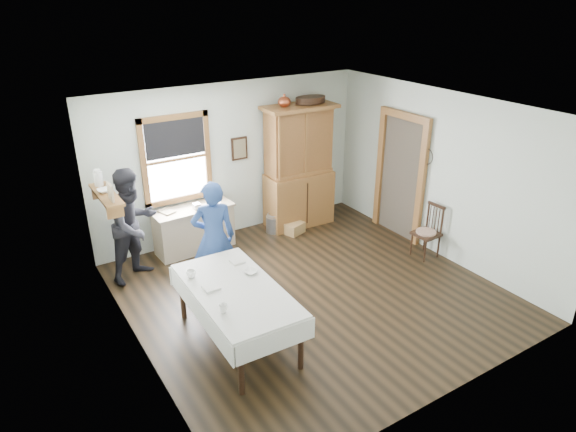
{
  "coord_description": "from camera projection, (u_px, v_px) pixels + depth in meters",
  "views": [
    {
      "loc": [
        -3.72,
        -5.26,
        4.12
      ],
      "look_at": [
        -0.22,
        0.3,
        1.17
      ],
      "focal_mm": 32.0,
      "sensor_mm": 36.0,
      "label": 1
    }
  ],
  "objects": [
    {
      "name": "china_hutch",
      "position": [
        299.0,
        167.0,
        9.32
      ],
      "size": [
        1.35,
        0.68,
        2.25
      ],
      "primitive_type": "cube",
      "rotation": [
        0.0,
        0.0,
        -0.04
      ],
      "color": "olive",
      "rests_on": "room"
    },
    {
      "name": "table_bowl",
      "position": [
        251.0,
        271.0,
        6.53
      ],
      "size": [
        0.25,
        0.25,
        0.05
      ],
      "primitive_type": "imported",
      "rotation": [
        0.0,
        0.0,
        0.37
      ],
      "color": "white",
      "rests_on": "dining_table"
    },
    {
      "name": "window",
      "position": [
        176.0,
        154.0,
        8.3
      ],
      "size": [
        1.18,
        0.07,
        1.48
      ],
      "color": "white",
      "rests_on": "room"
    },
    {
      "name": "dining_table",
      "position": [
        237.0,
        315.0,
        6.37
      ],
      "size": [
        1.07,
        1.97,
        0.78
      ],
      "primitive_type": "cube",
      "rotation": [
        0.0,
        0.0,
        -0.03
      ],
      "color": "silver",
      "rests_on": "room"
    },
    {
      "name": "room",
      "position": [
        313.0,
        208.0,
        7.01
      ],
      "size": [
        5.01,
        5.01,
        2.7
      ],
      "color": "black",
      "rests_on": "ground"
    },
    {
      "name": "wall_shelf",
      "position": [
        105.0,
        192.0,
        6.95
      ],
      "size": [
        0.24,
        1.0,
        0.44
      ],
      "color": "olive",
      "rests_on": "room"
    },
    {
      "name": "figure_dark",
      "position": [
        134.0,
        228.0,
        7.67
      ],
      "size": [
        0.98,
        0.89,
        1.62
      ],
      "primitive_type": "imported",
      "rotation": [
        0.0,
        0.0,
        0.44
      ],
      "color": "black",
      "rests_on": "room"
    },
    {
      "name": "framed_picture",
      "position": [
        240.0,
        149.0,
        8.9
      ],
      "size": [
        0.3,
        0.04,
        0.4
      ],
      "primitive_type": "cube",
      "color": "black",
      "rests_on": "room"
    },
    {
      "name": "pail",
      "position": [
        274.0,
        224.0,
        9.38
      ],
      "size": [
        0.33,
        0.33,
        0.31
      ],
      "primitive_type": "cube",
      "rotation": [
        0.0,
        0.0,
        -0.17
      ],
      "color": "#95979C",
      "rests_on": "room"
    },
    {
      "name": "shelf_bowl",
      "position": [
        105.0,
        190.0,
        6.95
      ],
      "size": [
        0.22,
        0.22,
        0.05
      ],
      "primitive_type": "imported",
      "color": "white",
      "rests_on": "wall_shelf"
    },
    {
      "name": "doorway",
      "position": [
        401.0,
        172.0,
        8.93
      ],
      "size": [
        0.09,
        1.14,
        2.22
      ],
      "color": "#443C31",
      "rests_on": "room"
    },
    {
      "name": "counter_book",
      "position": [
        162.0,
        214.0,
        8.25
      ],
      "size": [
        0.23,
        0.27,
        0.02
      ],
      "primitive_type": "imported",
      "rotation": [
        0.0,
        0.0,
        0.33
      ],
      "color": "#72674C",
      "rests_on": "work_counter"
    },
    {
      "name": "counter_bowl",
      "position": [
        216.0,
        203.0,
        8.59
      ],
      "size": [
        0.23,
        0.23,
        0.06
      ],
      "primitive_type": "imported",
      "rotation": [
        0.0,
        0.0,
        0.26
      ],
      "color": "white",
      "rests_on": "work_counter"
    },
    {
      "name": "spindle_chair",
      "position": [
        427.0,
        231.0,
        8.4
      ],
      "size": [
        0.44,
        0.44,
        0.91
      ],
      "primitive_type": "cube",
      "rotation": [
        0.0,
        0.0,
        0.05
      ],
      "color": "black",
      "rests_on": "room"
    },
    {
      "name": "table_cup_a",
      "position": [
        191.0,
        274.0,
        6.43
      ],
      "size": [
        0.13,
        0.13,
        0.1
      ],
      "primitive_type": "imported",
      "rotation": [
        0.0,
        0.0,
        -0.06
      ],
      "color": "white",
      "rests_on": "dining_table"
    },
    {
      "name": "wicker_basket",
      "position": [
        295.0,
        228.0,
        9.33
      ],
      "size": [
        0.4,
        0.33,
        0.2
      ],
      "primitive_type": "cube",
      "rotation": [
        0.0,
        0.0,
        0.32
      ],
      "color": "#A8814C",
      "rests_on": "room"
    },
    {
      "name": "work_counter",
      "position": [
        194.0,
        229.0,
        8.65
      ],
      "size": [
        1.37,
        0.57,
        0.77
      ],
      "primitive_type": "cube",
      "rotation": [
        0.0,
        0.0,
        0.05
      ],
      "color": "tan",
      "rests_on": "room"
    },
    {
      "name": "table_cup_b",
      "position": [
        223.0,
        308.0,
        5.74
      ],
      "size": [
        0.13,
        0.13,
        0.1
      ],
      "primitive_type": "imported",
      "rotation": [
        0.0,
        0.0,
        0.2
      ],
      "color": "white",
      "rests_on": "dining_table"
    },
    {
      "name": "rug_beater",
      "position": [
        428.0,
        149.0,
        8.28
      ],
      "size": [
        0.01,
        0.27,
        0.27
      ],
      "primitive_type": "torus",
      "rotation": [
        0.0,
        1.57,
        0.0
      ],
      "color": "black",
      "rests_on": "room"
    },
    {
      "name": "woman_blue",
      "position": [
        214.0,
        241.0,
        7.34
      ],
      "size": [
        0.66,
        0.54,
        1.57
      ],
      "primitive_type": "imported",
      "rotation": [
        0.0,
        0.0,
        2.83
      ],
      "color": "navy",
      "rests_on": "room"
    }
  ]
}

